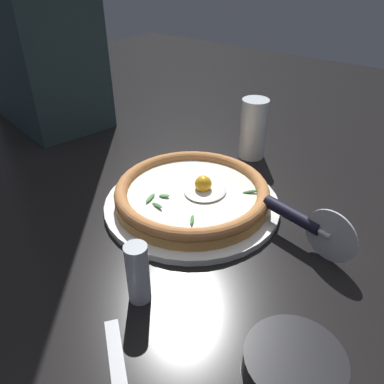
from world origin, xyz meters
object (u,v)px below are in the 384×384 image
pizza (192,193)px  pizza_cutter (304,221)px  side_bowl (294,365)px  drinking_glass (253,133)px  pepper_shaker (138,273)px

pizza → pizza_cutter: pizza_cutter is taller
side_bowl → drinking_glass: bearing=-145.4°
pepper_shaker → side_bowl: bearing=95.6°
side_bowl → pizza: bearing=-124.3°
pizza → side_bowl: (0.20, 0.30, -0.01)m
pizza → pepper_shaker: (0.23, 0.08, 0.02)m
pizza_cutter → pepper_shaker: pepper_shaker is taller
side_bowl → drinking_glass: size_ratio=0.86×
drinking_glass → side_bowl: bearing=34.6°
drinking_glass → pepper_shaker: drinking_glass is taller
drinking_glass → pepper_shaker: size_ratio=1.45×
pizza → pepper_shaker: size_ratio=3.05×
side_bowl → pepper_shaker: 0.23m
side_bowl → pizza_cutter: pizza_cutter is taller
pizza_cutter → pepper_shaker: 0.28m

